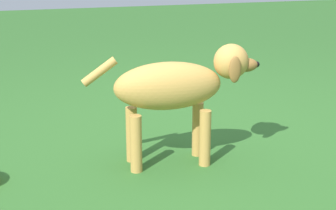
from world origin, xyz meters
TOP-DOWN VIEW (x-y plane):
  - ground at (0.00, 0.00)m, footprint 14.00×14.00m
  - dog at (0.19, -0.19)m, footprint 0.25×0.93m

SIDE VIEW (x-z plane):
  - ground at x=0.00m, z-range 0.00..0.00m
  - dog at x=0.19m, z-range 0.10..0.73m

